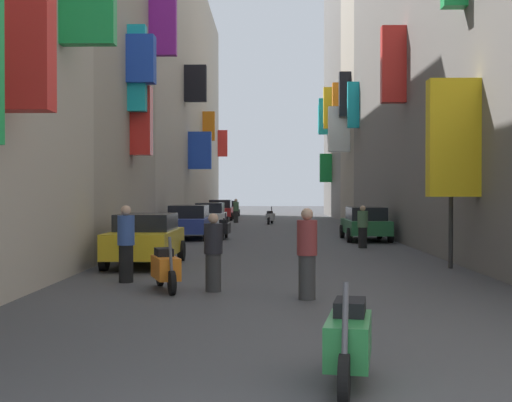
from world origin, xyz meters
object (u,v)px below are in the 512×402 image
at_px(scooter_silver, 270,217).
at_px(pedestrian_near_right, 307,254).
at_px(parked_car_green, 365,223).
at_px(scooter_green, 349,340).
at_px(scooter_orange, 165,268).
at_px(parked_car_blue, 189,221).
at_px(pedestrian_mid_street, 363,227).
at_px(parked_car_white, 210,215).
at_px(pedestrian_far_away, 236,211).
at_px(pedestrian_crossing, 126,244).
at_px(parked_car_red, 220,209).
at_px(parked_car_grey, 227,208).
at_px(pedestrian_near_left, 213,253).
at_px(parked_car_yellow, 146,238).
at_px(traffic_light_near_corner, 451,150).
at_px(scooter_black, 224,228).

height_order(scooter_silver, pedestrian_near_right, pedestrian_near_right).
bearing_deg(parked_car_green, scooter_silver, 104.85).
xyz_separation_m(scooter_green, scooter_orange, (-2.96, 6.71, -0.00)).
height_order(parked_car_blue, scooter_silver, parked_car_blue).
distance_m(scooter_orange, pedestrian_mid_street, 12.09).
height_order(parked_car_white, pedestrian_far_away, pedestrian_far_away).
xyz_separation_m(scooter_orange, pedestrian_crossing, (-1.07, 1.19, 0.40)).
relative_size(parked_car_red, parked_car_grey, 0.89).
distance_m(parked_car_blue, pedestrian_crossing, 14.60).
distance_m(parked_car_red, parked_car_grey, 6.79).
relative_size(scooter_orange, pedestrian_far_away, 1.10).
relative_size(parked_car_white, parked_car_green, 1.06).
distance_m(scooter_silver, scooter_green, 36.35).
relative_size(parked_car_blue, pedestrian_near_left, 2.70).
height_order(parked_car_yellow, traffic_light_near_corner, traffic_light_near_corner).
xyz_separation_m(parked_car_blue, scooter_orange, (1.40, -15.79, -0.30)).
height_order(scooter_black, scooter_green, same).
xyz_separation_m(parked_car_blue, parked_car_grey, (0.06, 27.23, -0.04)).
bearing_deg(pedestrian_mid_street, pedestrian_crossing, -124.76).
distance_m(parked_car_green, scooter_silver, 15.51).
xyz_separation_m(scooter_silver, scooter_black, (-2.05, -14.23, -0.00)).
bearing_deg(pedestrian_crossing, pedestrian_mid_street, 55.24).
bearing_deg(parked_car_green, parked_car_blue, 171.49).
xyz_separation_m(parked_car_red, pedestrian_far_away, (1.38, -4.69, 0.02)).
bearing_deg(parked_car_yellow, pedestrian_near_left, -65.04).
bearing_deg(pedestrian_near_left, traffic_light_near_corner, 35.81).
distance_m(pedestrian_near_right, pedestrian_far_away, 32.80).
relative_size(parked_car_grey, scooter_orange, 2.52).
height_order(parked_car_blue, pedestrian_mid_street, pedestrian_mid_street).
bearing_deg(scooter_black, parked_car_white, 98.65).
xyz_separation_m(parked_car_grey, pedestrian_mid_street, (6.89, -32.28, 0.04)).
bearing_deg(scooter_silver, parked_car_white, -126.79).
bearing_deg(parked_car_red, pedestrian_mid_street, -74.64).
bearing_deg(parked_car_white, parked_car_yellow, -90.05).
bearing_deg(pedestrian_mid_street, parked_car_green, 80.31).
height_order(parked_car_grey, pedestrian_mid_street, pedestrian_mid_street).
bearing_deg(parked_car_green, scooter_black, 172.81).
relative_size(scooter_silver, traffic_light_near_corner, 0.42).
bearing_deg(parked_car_grey, pedestrian_near_left, -86.90).
bearing_deg(pedestrian_mid_street, scooter_black, 138.90).
bearing_deg(scooter_silver, parked_car_blue, -104.73).
height_order(parked_car_grey, scooter_orange, parked_car_grey).
distance_m(parked_car_grey, pedestrian_mid_street, 33.01).
relative_size(parked_car_white, parked_car_grey, 0.96).
bearing_deg(pedestrian_mid_street, pedestrian_near_right, -102.86).
relative_size(parked_car_red, pedestrian_crossing, 2.30).
distance_m(parked_car_grey, scooter_silver, 13.85).
relative_size(scooter_orange, pedestrian_crossing, 1.03).
xyz_separation_m(parked_car_grey, pedestrian_far_away, (1.27, -11.48, 0.08)).
xyz_separation_m(scooter_green, traffic_light_near_corner, (4.01, 10.87, 2.69)).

